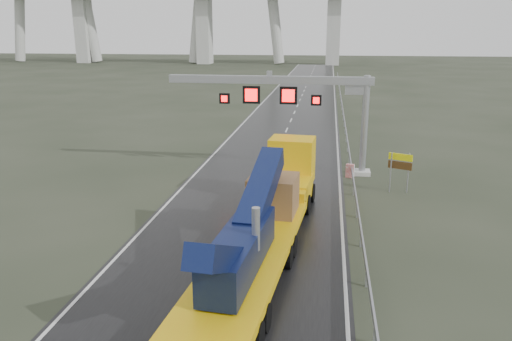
% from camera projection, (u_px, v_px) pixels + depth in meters
% --- Properties ---
extents(ground, '(400.00, 400.00, 0.00)m').
position_uv_depth(ground, '(217.00, 288.00, 20.53)').
color(ground, '#2A3022').
rests_on(ground, ground).
extents(road, '(11.00, 200.00, 0.02)m').
position_uv_depth(road, '(291.00, 120.00, 58.63)').
color(road, black).
rests_on(road, ground).
extents(guardrail, '(0.20, 140.00, 1.40)m').
position_uv_depth(guardrail, '(346.00, 133.00, 48.07)').
color(guardrail, '#919299').
rests_on(guardrail, ground).
extents(sign_gantry, '(14.90, 1.20, 7.42)m').
position_uv_depth(sign_gantry, '(298.00, 97.00, 35.85)').
color(sign_gantry, beige).
rests_on(sign_gantry, ground).
extents(heavy_haul_truck, '(4.60, 20.37, 4.75)m').
position_uv_depth(heavy_haul_truck, '(268.00, 211.00, 24.04)').
color(heavy_haul_truck, yellow).
rests_on(heavy_haul_truck, ground).
extents(exit_sign_pair, '(1.44, 0.70, 2.65)m').
position_uv_depth(exit_sign_pair, '(400.00, 165.00, 32.17)').
color(exit_sign_pair, '#999BA1').
rests_on(exit_sign_pair, ground).
extents(striped_barrier, '(0.64, 0.44, 0.98)m').
position_uv_depth(striped_barrier, '(350.00, 171.00, 35.83)').
color(striped_barrier, red).
rests_on(striped_barrier, ground).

